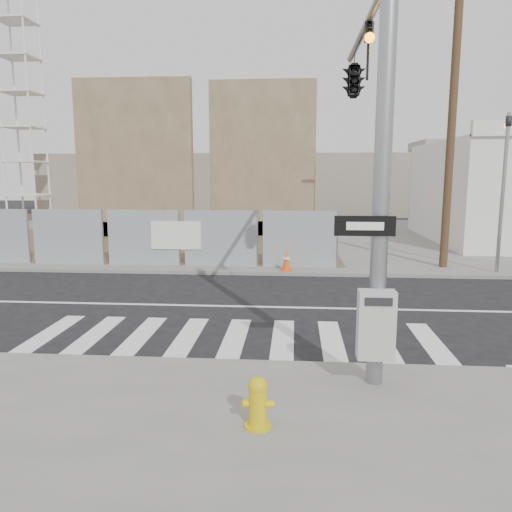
# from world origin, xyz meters

# --- Properties ---
(ground) EXTENTS (100.00, 100.00, 0.00)m
(ground) POSITION_xyz_m (0.00, 0.00, 0.00)
(ground) COLOR black
(ground) RESTS_ON ground
(sidewalk_far) EXTENTS (50.00, 20.00, 0.12)m
(sidewalk_far) POSITION_xyz_m (0.00, 14.00, 0.06)
(sidewalk_far) COLOR slate
(sidewalk_far) RESTS_ON ground
(signal_pole) EXTENTS (0.96, 5.87, 7.00)m
(signal_pole) POSITION_xyz_m (2.49, -2.05, 4.78)
(signal_pole) COLOR gray
(signal_pole) RESTS_ON sidewalk_near
(far_signal_pole) EXTENTS (0.16, 0.20, 5.60)m
(far_signal_pole) POSITION_xyz_m (8.00, 4.60, 3.48)
(far_signal_pole) COLOR gray
(far_signal_pole) RESTS_ON sidewalk_far
(concrete_wall_left) EXTENTS (6.00, 1.30, 8.00)m
(concrete_wall_left) POSITION_xyz_m (-7.00, 13.08, 3.38)
(concrete_wall_left) COLOR brown
(concrete_wall_left) RESTS_ON sidewalk_far
(concrete_wall_right) EXTENTS (5.50, 1.30, 8.00)m
(concrete_wall_right) POSITION_xyz_m (-0.50, 14.08, 3.38)
(concrete_wall_right) COLOR brown
(concrete_wall_right) RESTS_ON sidewalk_far
(crane_tower) EXTENTS (2.60, 2.60, 18.15)m
(crane_tower) POSITION_xyz_m (-15.00, 17.00, 9.02)
(crane_tower) COLOR slate
(crane_tower) RESTS_ON sidewalk_far
(utility_pole_right) EXTENTS (1.60, 0.28, 10.00)m
(utility_pole_right) POSITION_xyz_m (6.50, 5.50, 5.20)
(utility_pole_right) COLOR #4E3724
(utility_pole_right) RESTS_ON sidewalk_far
(fire_hydrant) EXTENTS (0.47, 0.47, 0.69)m
(fire_hydrant) POSITION_xyz_m (0.77, -6.37, 0.46)
(fire_hydrant) COLOR gold
(fire_hydrant) RESTS_ON sidewalk_near
(traffic_cone_b) EXTENTS (0.47, 0.47, 0.74)m
(traffic_cone_b) POSITION_xyz_m (-8.10, 5.23, 0.48)
(traffic_cone_b) COLOR orange
(traffic_cone_b) RESTS_ON sidewalk_far
(traffic_cone_c) EXTENTS (0.54, 0.54, 0.79)m
(traffic_cone_c) POSITION_xyz_m (-6.11, 5.28, 0.51)
(traffic_cone_c) COLOR #DA460B
(traffic_cone_c) RESTS_ON sidewalk_far
(traffic_cone_d) EXTENTS (0.40, 0.40, 0.67)m
(traffic_cone_d) POSITION_xyz_m (0.94, 4.30, 0.45)
(traffic_cone_d) COLOR #F14D0C
(traffic_cone_d) RESTS_ON sidewalk_far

